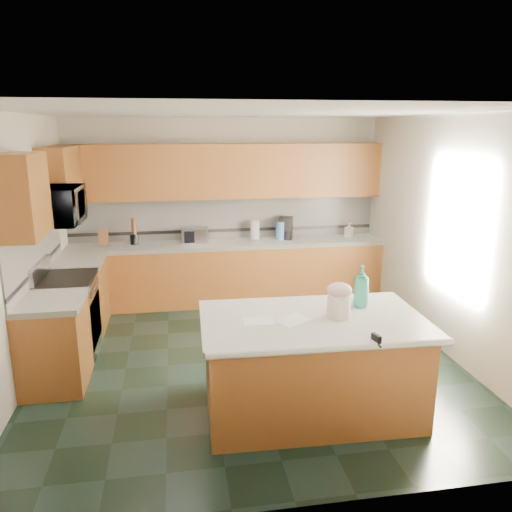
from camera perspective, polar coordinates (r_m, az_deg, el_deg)
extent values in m
plane|color=black|center=(5.77, -0.92, -11.76)|extent=(4.60, 4.60, 0.00)
plane|color=white|center=(5.18, -1.05, 16.11)|extent=(4.60, 4.60, 0.00)
cube|color=beige|center=(7.58, -3.56, 5.31)|extent=(4.60, 0.04, 2.70)
cube|color=beige|center=(3.14, 5.28, -8.06)|extent=(4.60, 0.04, 2.70)
cube|color=beige|center=(5.49, -25.69, 0.38)|extent=(0.04, 4.60, 2.70)
cube|color=beige|center=(6.09, 21.16, 2.11)|extent=(0.04, 4.60, 2.70)
cube|color=#573515|center=(7.47, -3.20, -2.06)|extent=(4.60, 0.60, 0.86)
cube|color=white|center=(7.35, -3.25, 1.38)|extent=(4.60, 0.64, 0.06)
cube|color=#573515|center=(7.32, -3.48, 9.65)|extent=(4.60, 0.33, 0.78)
cube|color=silver|center=(7.57, -3.52, 4.41)|extent=(4.60, 0.02, 0.63)
cube|color=black|center=(7.60, -3.49, 2.96)|extent=(4.60, 0.01, 0.05)
cube|color=#573515|center=(6.87, -19.39, -4.38)|extent=(0.60, 0.82, 0.86)
cube|color=white|center=(6.74, -19.72, -0.67)|extent=(0.64, 0.82, 0.06)
cube|color=#573515|center=(5.47, -22.05, -9.48)|extent=(0.60, 0.72, 0.86)
cube|color=white|center=(5.31, -22.52, -4.92)|extent=(0.64, 0.72, 0.06)
cube|color=silver|center=(6.02, -23.88, 0.59)|extent=(0.02, 2.30, 0.63)
cube|color=black|center=(6.07, -23.63, -1.20)|extent=(0.01, 2.30, 0.05)
cube|color=#573515|center=(6.72, -21.42, 8.26)|extent=(0.33, 1.09, 0.78)
cube|color=#573515|center=(5.11, -25.13, 6.24)|extent=(0.33, 0.72, 0.78)
cube|color=#B7B7BC|center=(6.14, -20.62, -6.63)|extent=(0.60, 0.76, 0.88)
cube|color=black|center=(6.10, -17.89, -6.93)|extent=(0.02, 0.68, 0.55)
cube|color=black|center=(5.99, -21.00, -2.52)|extent=(0.62, 0.78, 0.04)
cylinder|color=#B7B7BC|center=(5.97, -17.89, -3.52)|extent=(0.02, 0.66, 0.02)
cube|color=#B7B7BC|center=(6.02, -23.52, -1.50)|extent=(0.06, 0.76, 0.18)
imported|color=#B7B7BC|center=(5.82, -21.74, 5.35)|extent=(0.50, 0.73, 0.41)
cube|color=#573515|center=(4.67, 6.33, -12.61)|extent=(1.91, 1.13, 0.86)
cube|color=white|center=(4.48, 6.49, -7.37)|extent=(2.01, 1.23, 0.06)
cylinder|color=white|center=(3.97, 8.81, -10.44)|extent=(1.98, 0.12, 0.06)
cylinder|color=#F3E8CD|center=(4.48, 9.43, -5.61)|extent=(0.23, 0.23, 0.21)
ellipsoid|color=beige|center=(4.44, 9.51, -3.90)|extent=(0.22, 0.22, 0.14)
cylinder|color=tan|center=(4.42, 9.53, -3.31)|extent=(0.07, 0.03, 0.03)
sphere|color=tan|center=(4.41, 9.08, -3.34)|extent=(0.04, 0.04, 0.04)
sphere|color=tan|center=(4.44, 9.99, -3.28)|extent=(0.04, 0.04, 0.04)
imported|color=teal|center=(4.76, 11.97, -3.40)|extent=(0.19, 0.19, 0.39)
cube|color=white|center=(4.39, 4.21, -7.34)|extent=(0.35, 0.33, 0.00)
cube|color=white|center=(4.37, 0.35, -7.40)|extent=(0.29, 0.22, 0.00)
cube|color=black|center=(4.09, 13.56, -9.30)|extent=(0.05, 0.10, 0.09)
cylinder|color=black|center=(4.05, 13.88, -9.89)|extent=(0.02, 0.07, 0.02)
cube|color=#472814|center=(7.40, -17.04, 2.05)|extent=(0.15, 0.19, 0.27)
cylinder|color=black|center=(7.39, -13.72, 1.91)|extent=(0.12, 0.12, 0.15)
cylinder|color=#472814|center=(7.36, -13.81, 3.35)|extent=(0.07, 0.07, 0.23)
cube|color=#B7B7BC|center=(7.34, -6.96, 2.36)|extent=(0.40, 0.30, 0.21)
cube|color=black|center=(7.22, -6.92, 2.17)|extent=(0.33, 0.01, 0.17)
cylinder|color=white|center=(7.47, -0.12, 2.98)|extent=(0.13, 0.13, 0.29)
cylinder|color=#B7B7BC|center=(7.50, -0.12, 1.95)|extent=(0.19, 0.19, 0.01)
cylinder|color=#558ED8|center=(7.50, 2.88, 2.95)|extent=(0.17, 0.17, 0.27)
cylinder|color=#558ED8|center=(7.47, 2.90, 4.12)|extent=(0.08, 0.08, 0.04)
cube|color=black|center=(7.53, 3.43, 3.23)|extent=(0.26, 0.27, 0.33)
cylinder|color=black|center=(7.51, 3.50, 2.42)|extent=(0.14, 0.14, 0.14)
imported|color=white|center=(7.79, 10.59, 2.98)|extent=(0.15, 0.15, 0.23)
cylinder|color=red|center=(7.77, 10.63, 3.91)|extent=(0.02, 0.02, 0.03)
cube|color=white|center=(5.88, 22.00, 3.11)|extent=(0.02, 1.40, 1.10)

